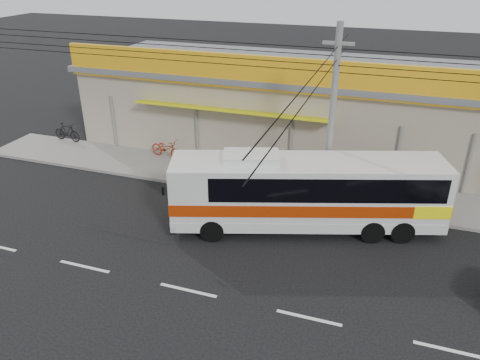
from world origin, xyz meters
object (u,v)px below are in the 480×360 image
at_px(coach_bus, 311,189).
at_px(utility_pole, 337,60).
at_px(motorbike_red, 166,148).
at_px(motorbike_dark, 67,132).

xyz_separation_m(coach_bus, utility_pole, (0.34, 1.58, 4.68)).
relative_size(coach_bus, utility_pole, 0.31).
bearing_deg(coach_bus, motorbike_red, 135.19).
distance_m(coach_bus, motorbike_red, 9.57).
height_order(coach_bus, motorbike_dark, coach_bus).
distance_m(motorbike_red, utility_pole, 10.87).
relative_size(coach_bus, motorbike_red, 5.38).
relative_size(motorbike_dark, utility_pole, 0.05).
height_order(coach_bus, utility_pole, utility_pole).
bearing_deg(motorbike_red, motorbike_dark, 101.10).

